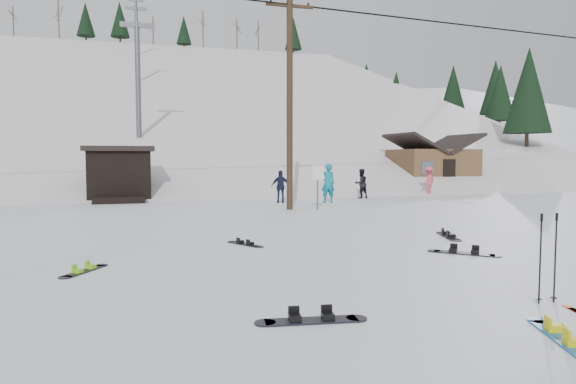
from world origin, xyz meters
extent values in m
plane|color=white|center=(0.00, 0.00, 0.00)|extent=(200.00, 200.00, 0.00)
cube|color=silver|center=(0.00, 55.00, -12.00)|extent=(60.00, 85.24, 65.97)
cube|color=white|center=(38.00, 50.00, -11.00)|extent=(45.66, 93.98, 54.59)
cylinder|color=#3A2819|center=(2.00, 14.00, 4.50)|extent=(0.26, 0.26, 9.00)
cube|color=#3A2819|center=(2.00, 14.00, 8.40)|extent=(2.00, 0.12, 0.12)
cylinder|color=black|center=(2.00, 14.00, 8.52)|extent=(0.08, 0.08, 0.12)
cylinder|color=#595B60|center=(3.10, 13.60, 0.90)|extent=(0.07, 0.07, 1.80)
cube|color=white|center=(3.10, 13.56, 1.55)|extent=(0.50, 0.04, 0.60)
cube|color=black|center=(-5.00, 21.00, 1.25)|extent=(3.00, 3.00, 2.50)
cube|color=black|center=(-5.00, 21.00, 2.62)|extent=(3.40, 3.40, 0.25)
cube|color=black|center=(-5.00, 19.20, 0.15)|extent=(2.40, 1.20, 0.30)
cylinder|color=#595B60|center=(-4.00, 30.00, 7.25)|extent=(0.36, 0.36, 8.00)
cube|color=#595B60|center=(-4.00, 30.00, 11.05)|extent=(2.20, 0.30, 0.30)
cylinder|color=#595B60|center=(-4.00, 50.00, 13.75)|extent=(0.36, 0.36, 8.00)
cube|color=#595B60|center=(-4.00, 50.00, 17.55)|extent=(2.20, 0.30, 0.30)
cylinder|color=#595B60|center=(-4.00, 70.00, 20.25)|extent=(0.36, 0.36, 8.00)
cube|color=#595B60|center=(-4.00, 70.00, 24.05)|extent=(2.20, 0.30, 0.30)
cube|color=brown|center=(15.00, 24.00, 1.35)|extent=(5.00, 4.00, 2.70)
cube|color=black|center=(13.65, 24.00, 3.05)|extent=(2.69, 4.40, 1.43)
cube|color=black|center=(16.35, 24.00, 3.05)|extent=(2.69, 4.40, 1.43)
cube|color=black|center=(15.00, 21.98, 1.10)|extent=(0.90, 0.06, 1.90)
cube|color=#1A6CAC|center=(0.87, -1.68, 0.01)|extent=(0.74, 1.39, 0.03)
cylinder|color=#1A6CAC|center=(1.10, -1.04, 0.01)|extent=(0.31, 0.31, 0.03)
cube|color=#CEC20A|center=(0.95, -1.45, 0.07)|extent=(0.27, 0.23, 0.09)
cube|color=#CEC20A|center=(0.79, -1.91, 0.07)|extent=(0.27, 0.23, 0.09)
cylinder|color=black|center=(1.74, -0.31, 0.67)|extent=(0.03, 0.03, 1.34)
cylinder|color=black|center=(1.74, -0.31, 0.07)|extent=(0.10, 0.10, 0.01)
cylinder|color=black|center=(1.74, -0.31, 1.32)|extent=(0.04, 0.04, 0.12)
cylinder|color=black|center=(2.02, -0.31, 0.67)|extent=(0.03, 0.03, 1.34)
cylinder|color=black|center=(2.02, -0.31, 0.07)|extent=(0.10, 0.10, 0.01)
cylinder|color=black|center=(2.02, -0.31, 1.32)|extent=(0.04, 0.04, 0.12)
cube|color=black|center=(-1.87, -0.16, 0.01)|extent=(1.29, 0.46, 0.03)
cylinder|color=black|center=(-1.24, -0.24, 0.01)|extent=(0.29, 0.29, 0.03)
cylinder|color=black|center=(-2.50, -0.07, 0.01)|extent=(0.29, 0.29, 0.03)
cube|color=black|center=(-1.64, -0.19, 0.07)|extent=(0.18, 0.23, 0.08)
cube|color=black|center=(-2.09, -0.13, 0.07)|extent=(0.18, 0.23, 0.08)
cube|color=black|center=(-1.52, 6.06, 0.01)|extent=(0.72, 1.02, 0.02)
cylinder|color=black|center=(-1.78, 6.51, 0.01)|extent=(0.24, 0.24, 0.02)
cylinder|color=black|center=(-1.27, 5.60, 0.01)|extent=(0.24, 0.24, 0.02)
cube|color=black|center=(-1.62, 6.22, 0.06)|extent=(0.21, 0.20, 0.07)
cube|color=black|center=(-1.43, 5.89, 0.06)|extent=(0.21, 0.20, 0.07)
cube|color=black|center=(-5.13, 3.94, 0.01)|extent=(0.78, 1.05, 0.02)
cylinder|color=black|center=(-4.85, 4.40, 0.01)|extent=(0.25, 0.25, 0.02)
cylinder|color=black|center=(-5.42, 3.49, 0.01)|extent=(0.25, 0.25, 0.02)
cube|color=#72CF18|center=(-5.03, 4.11, 0.06)|extent=(0.22, 0.21, 0.07)
cube|color=#72CF18|center=(-5.24, 3.78, 0.06)|extent=(0.22, 0.21, 0.07)
cube|color=black|center=(3.06, 3.43, 0.01)|extent=(1.18, 1.13, 0.03)
cylinder|color=black|center=(3.55, 2.98, 0.01)|extent=(0.31, 0.31, 0.03)
cylinder|color=black|center=(2.57, 3.89, 0.01)|extent=(0.31, 0.31, 0.03)
cube|color=black|center=(3.23, 3.27, 0.07)|extent=(0.27, 0.27, 0.09)
cube|color=black|center=(2.88, 3.60, 0.07)|extent=(0.27, 0.27, 0.09)
cube|color=black|center=(4.16, 5.72, 0.01)|extent=(0.69, 1.37, 0.03)
cylinder|color=black|center=(4.36, 6.36, 0.01)|extent=(0.31, 0.31, 0.03)
cylinder|color=black|center=(3.97, 5.08, 0.01)|extent=(0.31, 0.31, 0.03)
cube|color=black|center=(4.24, 5.95, 0.07)|extent=(0.26, 0.22, 0.09)
cube|color=black|center=(4.09, 5.49, 0.07)|extent=(0.26, 0.22, 0.09)
imported|color=#0D7187|center=(4.67, 16.52, 0.94)|extent=(0.70, 0.48, 1.88)
imported|color=black|center=(7.27, 18.43, 0.79)|extent=(0.87, 0.74, 1.57)
imported|color=#CE4858|center=(11.96, 19.47, 0.83)|extent=(1.23, 1.08, 1.66)
imported|color=#161C37|center=(2.47, 17.08, 0.78)|extent=(0.98, 0.57, 1.57)
camera|label=1|loc=(-4.08, -6.61, 2.24)|focal=32.00mm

